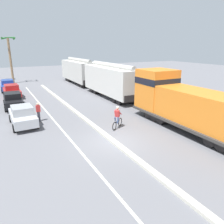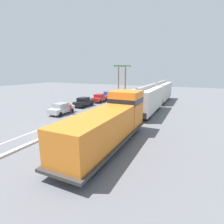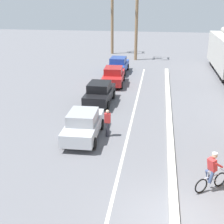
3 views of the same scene
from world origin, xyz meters
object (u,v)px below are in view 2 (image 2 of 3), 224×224
Objects in this scene: hopper_car_middle at (161,91)px; parked_car_blue at (109,95)px; locomotive at (111,124)px; palm_tree_far at (118,72)px; cyclist at (82,121)px; palm_tree_near at (125,74)px; hopper_car_lead at (147,100)px; parked_car_black at (84,102)px; pedestrian_by_cars at (71,109)px; parked_car_red at (100,98)px; parked_car_silver at (62,109)px.

hopper_car_middle is 2.50× the size of parked_car_blue.
palm_tree_far reaches higher than locomotive.
cyclist is 0.22× the size of palm_tree_near.
parked_car_black is at bearing 178.10° from hopper_car_lead.
hopper_car_middle is 1.38× the size of palm_tree_near.
cyclist reaches higher than parked_car_black.
locomotive is at bearing -71.29° from palm_tree_near.
cyclist is 1.06× the size of pedestrian_by_cars.
parked_car_red is 16.58m from cyclist.
hopper_car_middle is at bearing 77.71° from cyclist.
cyclist is at bearing -102.29° from hopper_car_middle.
parked_car_red is 16.43m from palm_tree_far.
palm_tree_far reaches higher than parked_car_silver.
pedestrian_by_cars is (1.25, -10.81, 0.03)m from parked_car_red.
parked_car_silver is at bearing -89.54° from parked_car_blue.
parked_car_black is 5.21m from parked_car_red.
locomotive is at bearing -67.91° from palm_tree_far.
locomotive is 1.10× the size of hopper_car_middle.
hopper_car_lead is 2.48× the size of parked_car_red.
parked_car_silver is at bearing -122.64° from hopper_car_middle.
hopper_car_middle is 2.48× the size of parked_car_red.
cyclist is at bearing -115.52° from hopper_car_lead.
hopper_car_middle is at bearing 57.36° from parked_car_silver.
parked_car_red is at bearing 87.05° from parked_car_black.
locomotive is 2.74× the size of parked_car_silver.
parked_car_red is (-10.99, -6.03, -1.26)m from hopper_car_middle.
parked_car_red is 10.88m from pedestrian_by_cars.
hopper_car_middle is 2.50× the size of parked_car_silver.
hopper_car_middle is 1.34× the size of palm_tree_far.
hopper_car_lead is at bearing -59.94° from palm_tree_near.
hopper_car_lead is at bearing -90.00° from hopper_car_middle.
parked_car_silver and pedestrian_by_cars have the same top height.
cyclist reaches higher than parked_car_silver.
pedestrian_by_cars is at bearing -81.90° from palm_tree_far.
pedestrian_by_cars is at bearing -89.53° from palm_tree_near.
locomotive is at bearing -30.59° from parked_car_silver.
hopper_car_middle is 21.88m from cyclist.
cyclist is at bearing -32.78° from parked_car_silver.
palm_tree_near reaches higher than parked_car_red.
palm_tree_far reaches higher than parked_car_red.
parked_car_black is 0.53× the size of palm_tree_far.
cyclist is at bearing -56.87° from parked_car_black.
parked_car_red is at bearing -151.26° from hopper_car_middle.
hopper_car_middle is at bearing 59.95° from pedestrian_by_cars.
locomotive is 5.33m from cyclist.
parked_car_red is 2.49× the size of cyclist.
parked_car_silver is 11.21m from parked_car_red.
locomotive is at bearing -63.41° from parked_car_blue.
locomotive is 23.76m from hopper_car_middle.
palm_tree_far reaches higher than hopper_car_middle.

